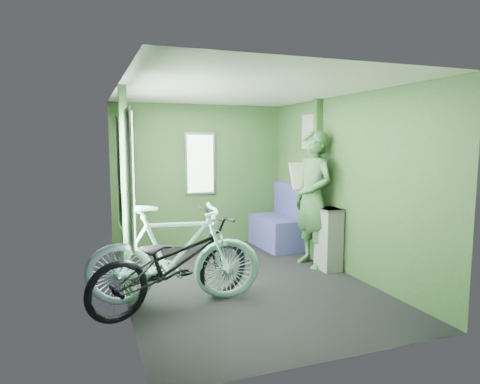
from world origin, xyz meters
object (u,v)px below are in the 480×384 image
Objects in this scene: bicycle_black at (175,309)px; passenger at (313,199)px; waste_box at (329,239)px; bench_seat at (278,228)px; bicycle_mint at (175,305)px.

passenger is at bearing -85.24° from bicycle_black.
passenger is 2.23× the size of waste_box.
bench_seat is at bearing 172.02° from passenger.
bicycle_mint is 2.40m from passenger.
bicycle_black is at bearing -75.31° from passenger.
bench_seat is (2.09, 1.98, 0.31)m from bicycle_black.
bench_seat is (-0.11, 1.35, -0.11)m from waste_box.
bicycle_black is 2.45m from passenger.
bicycle_black is at bearing -139.34° from bench_seat.
bicycle_mint is at bearing -140.48° from bench_seat.
bench_seat reaches higher than bicycle_black.
waste_box is at bearing -88.07° from bench_seat.
bicycle_mint is 0.98× the size of passenger.
passenger is (2.07, 0.78, 0.93)m from bicycle_mint.
bicycle_mint is (0.02, 0.10, 0.00)m from bicycle_black.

